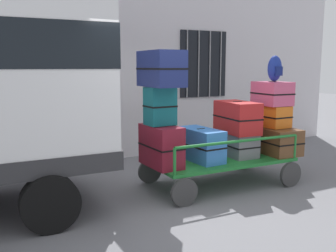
{
  "coord_description": "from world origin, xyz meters",
  "views": [
    {
      "loc": [
        -2.44,
        -5.08,
        1.95
      ],
      "look_at": [
        0.07,
        -0.04,
        1.06
      ],
      "focal_mm": 40.29,
      "sensor_mm": 36.0,
      "label": 1
    }
  ],
  "objects_px": {
    "suitcase_center_middle": "(237,117)",
    "suitcase_left_middle": "(160,106)",
    "suitcase_center_bottom": "(239,145)",
    "suitcase_midright_middle": "(270,116)",
    "suitcase_midleft_bottom": "(201,145)",
    "luggage_cart": "(219,162)",
    "suitcase_midright_top": "(272,93)",
    "suitcase_left_top": "(161,69)",
    "backpack": "(275,69)",
    "suitcase_midright_bottom": "(272,139)",
    "suitcase_left_bottom": "(161,146)"
  },
  "relations": [
    {
      "from": "suitcase_center_middle",
      "to": "suitcase_left_middle",
      "type": "bearing_deg",
      "value": -179.2
    },
    {
      "from": "suitcase_center_bottom",
      "to": "suitcase_center_middle",
      "type": "xyz_separation_m",
      "value": [
        0.0,
        0.07,
        0.46
      ]
    },
    {
      "from": "suitcase_center_bottom",
      "to": "suitcase_midright_middle",
      "type": "distance_m",
      "value": 0.85
    },
    {
      "from": "suitcase_midleft_bottom",
      "to": "luggage_cart",
      "type": "bearing_deg",
      "value": -1.65
    },
    {
      "from": "suitcase_midright_top",
      "to": "suitcase_left_top",
      "type": "bearing_deg",
      "value": -178.94
    },
    {
      "from": "suitcase_midright_middle",
      "to": "backpack",
      "type": "xyz_separation_m",
      "value": [
        0.01,
        -0.06,
        0.82
      ]
    },
    {
      "from": "luggage_cart",
      "to": "suitcase_midright_middle",
      "type": "relative_size",
      "value": 3.4
    },
    {
      "from": "suitcase_midleft_bottom",
      "to": "suitcase_center_middle",
      "type": "bearing_deg",
      "value": 1.55
    },
    {
      "from": "suitcase_left_top",
      "to": "suitcase_midright_bottom",
      "type": "relative_size",
      "value": 0.78
    },
    {
      "from": "suitcase_left_middle",
      "to": "suitcase_midright_top",
      "type": "xyz_separation_m",
      "value": [
        2.15,
        0.0,
        0.12
      ]
    },
    {
      "from": "backpack",
      "to": "suitcase_midleft_bottom",
      "type": "bearing_deg",
      "value": 178.68
    },
    {
      "from": "suitcase_left_top",
      "to": "suitcase_midright_middle",
      "type": "bearing_deg",
      "value": 1.78
    },
    {
      "from": "suitcase_center_bottom",
      "to": "suitcase_midright_bottom",
      "type": "xyz_separation_m",
      "value": [
        0.72,
        0.01,
        0.03
      ]
    },
    {
      "from": "suitcase_midright_bottom",
      "to": "suitcase_midright_top",
      "type": "relative_size",
      "value": 1.63
    },
    {
      "from": "suitcase_left_bottom",
      "to": "suitcase_midright_top",
      "type": "height_order",
      "value": "suitcase_midright_top"
    },
    {
      "from": "suitcase_left_top",
      "to": "suitcase_midright_top",
      "type": "bearing_deg",
      "value": 1.06
    },
    {
      "from": "suitcase_left_top",
      "to": "backpack",
      "type": "xyz_separation_m",
      "value": [
        2.16,
        0.01,
        -0.0
      ]
    },
    {
      "from": "backpack",
      "to": "suitcase_center_bottom",
      "type": "bearing_deg",
      "value": -178.79
    },
    {
      "from": "suitcase_left_bottom",
      "to": "suitcase_midright_bottom",
      "type": "relative_size",
      "value": 0.75
    },
    {
      "from": "suitcase_midright_bottom",
      "to": "suitcase_left_bottom",
      "type": "bearing_deg",
      "value": 179.86
    },
    {
      "from": "luggage_cart",
      "to": "suitcase_midleft_bottom",
      "type": "height_order",
      "value": "suitcase_midleft_bottom"
    },
    {
      "from": "suitcase_left_bottom",
      "to": "suitcase_left_middle",
      "type": "distance_m",
      "value": 0.6
    },
    {
      "from": "suitcase_center_bottom",
      "to": "suitcase_center_middle",
      "type": "bearing_deg",
      "value": 90.0
    },
    {
      "from": "suitcase_left_bottom",
      "to": "suitcase_midleft_bottom",
      "type": "xyz_separation_m",
      "value": [
        0.72,
        0.03,
        -0.05
      ]
    },
    {
      "from": "suitcase_midright_top",
      "to": "luggage_cart",
      "type": "bearing_deg",
      "value": -179.46
    },
    {
      "from": "suitcase_midright_middle",
      "to": "backpack",
      "type": "relative_size",
      "value": 1.6
    },
    {
      "from": "suitcase_left_middle",
      "to": "suitcase_midright_bottom",
      "type": "relative_size",
      "value": 0.54
    },
    {
      "from": "suitcase_left_top",
      "to": "suitcase_left_bottom",
      "type": "bearing_deg",
      "value": 90.0
    },
    {
      "from": "suitcase_midright_middle",
      "to": "suitcase_midright_top",
      "type": "bearing_deg",
      "value": -90.0
    },
    {
      "from": "suitcase_center_middle",
      "to": "suitcase_midright_top",
      "type": "distance_m",
      "value": 0.81
    },
    {
      "from": "suitcase_left_bottom",
      "to": "suitcase_midright_top",
      "type": "relative_size",
      "value": 1.23
    },
    {
      "from": "suitcase_center_bottom",
      "to": "suitcase_midright_bottom",
      "type": "bearing_deg",
      "value": 0.71
    },
    {
      "from": "suitcase_left_top",
      "to": "suitcase_center_middle",
      "type": "xyz_separation_m",
      "value": [
        1.43,
        0.06,
        -0.81
      ]
    },
    {
      "from": "luggage_cart",
      "to": "suitcase_midright_bottom",
      "type": "xyz_separation_m",
      "value": [
        1.08,
        -0.03,
        0.3
      ]
    },
    {
      "from": "suitcase_midright_middle",
      "to": "suitcase_midleft_bottom",
      "type": "bearing_deg",
      "value": -178.92
    },
    {
      "from": "luggage_cart",
      "to": "suitcase_left_top",
      "type": "height_order",
      "value": "suitcase_left_top"
    },
    {
      "from": "luggage_cart",
      "to": "suitcase_midleft_bottom",
      "type": "bearing_deg",
      "value": 178.35
    },
    {
      "from": "suitcase_midright_bottom",
      "to": "luggage_cart",
      "type": "bearing_deg",
      "value": 178.43
    },
    {
      "from": "luggage_cart",
      "to": "suitcase_midright_top",
      "type": "xyz_separation_m",
      "value": [
        1.08,
        0.01,
        1.11
      ]
    },
    {
      "from": "suitcase_midleft_bottom",
      "to": "suitcase_midright_middle",
      "type": "bearing_deg",
      "value": 1.08
    },
    {
      "from": "suitcase_left_middle",
      "to": "suitcase_midleft_bottom",
      "type": "bearing_deg",
      "value": 0.04
    },
    {
      "from": "suitcase_midright_top",
      "to": "backpack",
      "type": "distance_m",
      "value": 0.43
    },
    {
      "from": "suitcase_center_middle",
      "to": "suitcase_midright_bottom",
      "type": "height_order",
      "value": "suitcase_center_middle"
    },
    {
      "from": "suitcase_midleft_bottom",
      "to": "suitcase_midright_bottom",
      "type": "height_order",
      "value": "suitcase_midleft_bottom"
    },
    {
      "from": "luggage_cart",
      "to": "suitcase_midright_middle",
      "type": "distance_m",
      "value": 1.29
    },
    {
      "from": "suitcase_left_top",
      "to": "suitcase_center_bottom",
      "type": "height_order",
      "value": "suitcase_left_top"
    },
    {
      "from": "luggage_cart",
      "to": "suitcase_center_middle",
      "type": "xyz_separation_m",
      "value": [
        0.36,
        0.03,
        0.73
      ]
    },
    {
      "from": "suitcase_midright_top",
      "to": "suitcase_center_bottom",
      "type": "bearing_deg",
      "value": -176.13
    },
    {
      "from": "suitcase_midright_top",
      "to": "suitcase_left_bottom",
      "type": "bearing_deg",
      "value": -179.09
    },
    {
      "from": "suitcase_left_top",
      "to": "suitcase_left_middle",
      "type": "bearing_deg",
      "value": 90.0
    }
  ]
}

